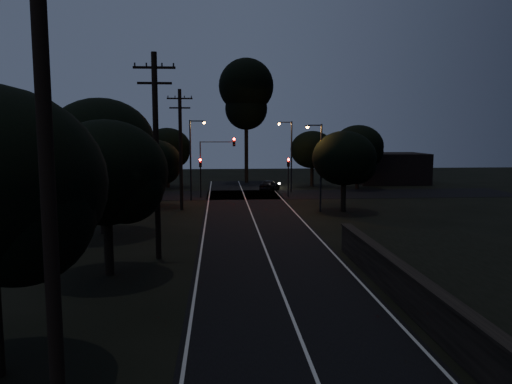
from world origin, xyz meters
TOP-DOWN VIEW (x-y plane):
  - road_surface at (0.00, 31.12)m, footprint 60.00×70.00m
  - utility_pole_near at (-6.00, -2.00)m, footprint 2.20×0.30m
  - utility_pole_mid at (-6.00, 15.00)m, footprint 2.20×0.30m
  - utility_pole_far at (-6.00, 32.00)m, footprint 2.20×0.30m
  - tree_left_b at (-7.79, 11.88)m, footprint 5.87×5.87m
  - tree_left_c at (-10.25, 21.85)m, footprint 7.20×7.20m
  - tree_left_d at (-8.33, 33.90)m, footprint 4.84×4.84m
  - tree_far_nw at (-8.80, 49.88)m, footprint 5.78×5.78m
  - tree_far_w at (-13.77, 45.87)m, footprint 6.46×6.46m
  - tree_far_ne at (9.19, 49.89)m, footprint 5.50×5.50m
  - tree_far_e at (14.21, 46.88)m, footprint 6.03×6.03m
  - tree_right_a at (8.19, 29.89)m, footprint 5.46×5.46m
  - tall_pine at (1.00, 55.00)m, footprint 7.25×7.25m
  - building_left at (-20.00, 52.00)m, footprint 10.00×8.00m
  - building_right at (20.00, 53.00)m, footprint 9.00×7.00m
  - signal_left at (-4.60, 39.99)m, footprint 0.28×0.35m
  - signal_right at (4.60, 39.99)m, footprint 0.28×0.35m
  - signal_mast at (-2.91, 39.99)m, footprint 3.70×0.35m
  - streetlight_a at (-5.31, 38.00)m, footprint 1.66×0.26m
  - streetlight_b at (5.31, 44.00)m, footprint 1.66×0.26m
  - streetlight_c at (5.83, 30.00)m, footprint 1.46×0.26m
  - car at (3.20, 45.54)m, footprint 2.97×4.16m

SIDE VIEW (x-z plane):
  - road_surface at x=0.00m, z-range 0.00..0.03m
  - car at x=3.20m, z-range 0.00..1.32m
  - building_right at x=20.00m, z-range 0.00..4.00m
  - building_left at x=-20.00m, z-range 0.00..4.40m
  - signal_left at x=-4.60m, z-range 0.79..4.89m
  - signal_right at x=4.60m, z-range 0.79..4.89m
  - tree_left_d at x=-8.33m, z-range 0.91..7.05m
  - signal_mast at x=-2.91m, z-range 1.21..7.46m
  - streetlight_c at x=5.83m, z-range 0.60..8.10m
  - tree_far_ne at x=9.19m, z-range 1.02..7.97m
  - tree_right_a at x=8.19m, z-range 1.03..7.97m
  - streetlight_a at x=-5.31m, z-range 0.64..8.64m
  - streetlight_b at x=5.31m, z-range 0.64..8.64m
  - tree_far_nw at x=-8.80m, z-range 1.08..8.40m
  - tree_left_b at x=-7.79m, z-range 1.11..8.57m
  - tree_far_e at x=14.21m, z-range 1.13..8.78m
  - tree_far_w at x=-13.77m, z-range 1.23..9.47m
  - utility_pole_far at x=-6.00m, z-range 0.23..10.73m
  - utility_pole_mid at x=-6.00m, z-range 0.24..11.24m
  - tree_left_c at x=-10.25m, z-range 1.33..10.43m
  - utility_pole_near at x=-6.00m, z-range 0.25..12.25m
  - tall_pine at x=1.00m, z-range 3.65..20.12m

